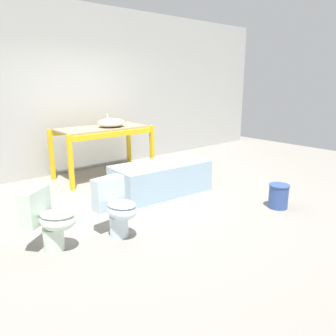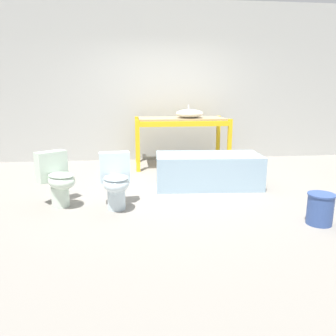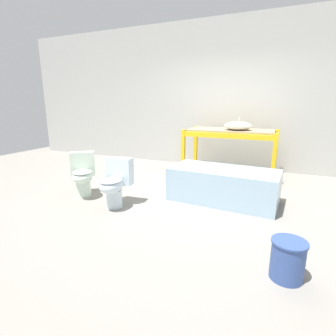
# 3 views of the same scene
# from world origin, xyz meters

# --- Properties ---
(ground_plane) EXTENTS (12.00, 12.00, 0.00)m
(ground_plane) POSITION_xyz_m (0.00, 0.00, 0.00)
(ground_plane) COLOR gray
(warehouse_wall_rear) EXTENTS (10.80, 0.08, 3.20)m
(warehouse_wall_rear) POSITION_xyz_m (0.00, 2.08, 1.60)
(warehouse_wall_rear) COLOR #ADADA8
(warehouse_wall_rear) RESTS_ON ground_plane
(shelving_rack) EXTENTS (1.75, 0.88, 0.94)m
(shelving_rack) POSITION_xyz_m (0.28, 1.34, 0.80)
(shelving_rack) COLOR yellow
(shelving_rack) RESTS_ON ground_plane
(sink_basin) EXTENTS (0.52, 0.45, 0.24)m
(sink_basin) POSITION_xyz_m (0.42, 1.25, 1.02)
(sink_basin) COLOR silver
(sink_basin) RESTS_ON shelving_rack
(bathtub_main) EXTENTS (1.61, 0.83, 0.50)m
(bathtub_main) POSITION_xyz_m (0.47, -0.14, 0.29)
(bathtub_main) COLOR #99B7CC
(bathtub_main) RESTS_ON ground_plane
(toilet_near) EXTENTS (0.39, 0.55, 0.68)m
(toilet_near) POSITION_xyz_m (-0.88, -0.96, 0.36)
(toilet_near) COLOR silver
(toilet_near) RESTS_ON ground_plane
(toilet_far) EXTENTS (0.59, 0.62, 0.68)m
(toilet_far) POSITION_xyz_m (-1.61, -0.79, 0.36)
(toilet_far) COLOR silver
(toilet_far) RESTS_ON ground_plane
(bucket_white) EXTENTS (0.29, 0.29, 0.34)m
(bucket_white) POSITION_xyz_m (1.35, -1.72, 0.18)
(bucket_white) COLOR #334C8C
(bucket_white) RESTS_ON ground_plane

